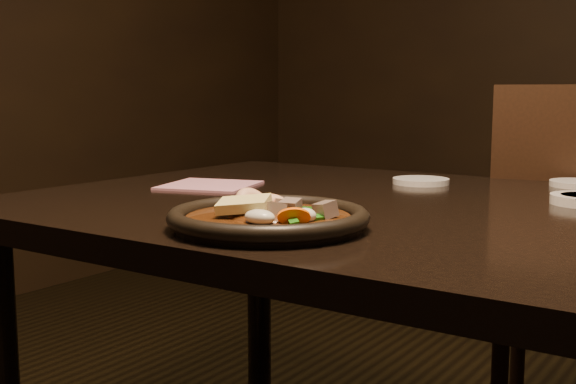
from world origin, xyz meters
The scene contains 5 objects.
table centered at (0.00, 0.00, 0.67)m, with size 1.60×0.90×0.75m.
plate centered at (-0.21, -0.30, 0.76)m, with size 0.27×0.27×0.03m.
stirfry centered at (-0.21, -0.29, 0.77)m, with size 0.15×0.16×0.06m.
saucer_left centered at (-0.24, 0.26, 0.76)m, with size 0.11×0.11×0.01m, color silver.
napkin centered at (-0.56, -0.01, 0.75)m, with size 0.17×0.17×0.00m, color #B87182.
Camera 1 is at (0.35, -1.07, 0.93)m, focal length 45.00 mm.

